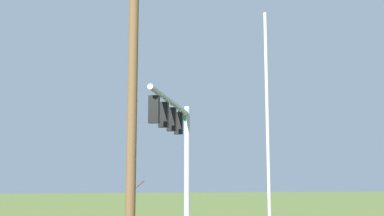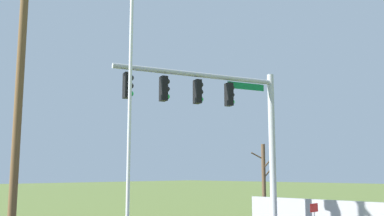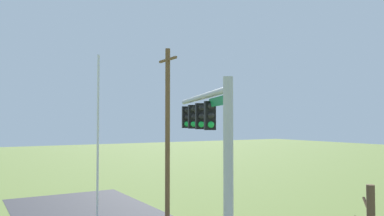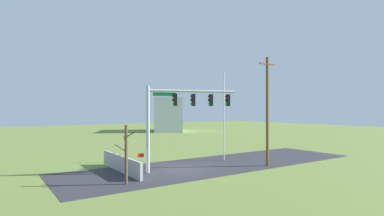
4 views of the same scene
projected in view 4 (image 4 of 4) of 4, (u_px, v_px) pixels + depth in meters
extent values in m
plane|color=olive|center=(182.00, 169.00, 24.45)|extent=(160.00, 160.00, 0.00)
cube|color=#2D2D33|center=(220.00, 164.00, 26.71)|extent=(28.00, 8.00, 0.01)
cube|color=#B7B5AD|center=(136.00, 175.00, 22.28)|extent=(6.00, 6.00, 0.01)
cube|color=#A8A8AD|center=(121.00, 164.00, 23.29)|extent=(0.20, 7.57, 1.25)
cylinder|color=#B2B5BA|center=(148.00, 129.00, 22.87)|extent=(0.28, 0.28, 6.64)
cylinder|color=#B2B5BA|center=(193.00, 91.00, 23.78)|extent=(6.73, 2.58, 0.20)
cube|color=#0F7238|center=(165.00, 94.00, 23.20)|extent=(1.70, 0.64, 0.28)
cube|color=black|center=(175.00, 100.00, 23.42)|extent=(0.35, 0.42, 0.96)
sphere|color=black|center=(173.00, 96.00, 23.38)|extent=(0.22, 0.22, 0.22)
sphere|color=black|center=(173.00, 100.00, 23.38)|extent=(0.22, 0.22, 0.22)
sphere|color=green|center=(173.00, 104.00, 23.38)|extent=(0.22, 0.22, 0.22)
cube|color=black|center=(193.00, 100.00, 23.78)|extent=(0.35, 0.42, 0.96)
sphere|color=black|center=(192.00, 96.00, 23.75)|extent=(0.22, 0.22, 0.22)
sphere|color=black|center=(192.00, 100.00, 23.74)|extent=(0.22, 0.22, 0.22)
sphere|color=green|center=(192.00, 104.00, 23.74)|extent=(0.22, 0.22, 0.22)
cube|color=black|center=(211.00, 100.00, 24.15)|extent=(0.35, 0.42, 0.96)
sphere|color=black|center=(209.00, 96.00, 24.11)|extent=(0.22, 0.22, 0.22)
sphere|color=black|center=(209.00, 100.00, 24.11)|extent=(0.22, 0.22, 0.22)
sphere|color=green|center=(209.00, 104.00, 24.11)|extent=(0.22, 0.22, 0.22)
cube|color=black|center=(228.00, 100.00, 24.52)|extent=(0.35, 0.42, 0.96)
sphere|color=black|center=(226.00, 97.00, 24.48)|extent=(0.22, 0.22, 0.22)
sphere|color=black|center=(226.00, 100.00, 24.48)|extent=(0.22, 0.22, 0.22)
sphere|color=green|center=(226.00, 104.00, 24.48)|extent=(0.22, 0.22, 0.22)
cylinder|color=silver|center=(224.00, 116.00, 28.53)|extent=(0.10, 0.10, 8.45)
cylinder|color=brown|center=(267.00, 111.00, 25.78)|extent=(0.26, 0.26, 9.36)
cube|color=brown|center=(267.00, 64.00, 25.81)|extent=(1.90, 0.12, 0.12)
cylinder|color=brown|center=(126.00, 155.00, 19.38)|extent=(0.20, 0.20, 3.83)
cylinder|color=brown|center=(121.00, 148.00, 19.18)|extent=(0.78, 0.07, 0.57)
cylinder|color=brown|center=(131.00, 134.00, 19.36)|extent=(0.54, 0.47, 0.39)
cylinder|color=brown|center=(125.00, 140.00, 19.63)|extent=(0.12, 0.61, 0.55)
cylinder|color=silver|center=(141.00, 163.00, 24.75)|extent=(0.04, 0.04, 0.90)
cube|color=red|center=(141.00, 155.00, 24.75)|extent=(0.56, 0.02, 0.32)
cube|color=silver|center=(168.00, 114.00, 68.64)|extent=(10.63, 12.82, 7.56)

